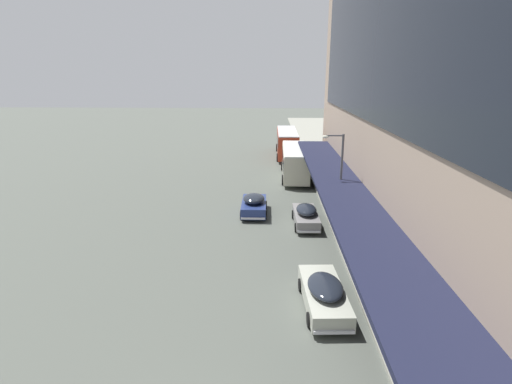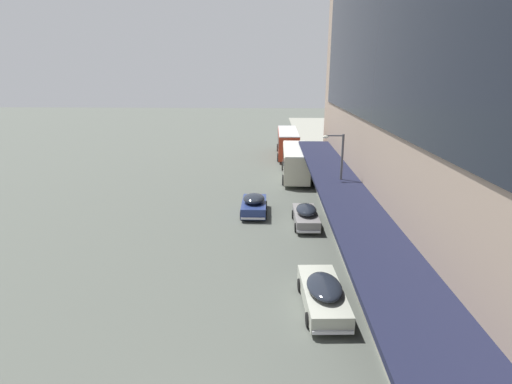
% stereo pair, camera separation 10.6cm
% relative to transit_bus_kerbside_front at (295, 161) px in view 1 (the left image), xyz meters
% --- Properties ---
extents(transit_bus_kerbside_front, '(2.83, 9.47, 3.12)m').
position_rel_transit_bus_kerbside_front_xyz_m(transit_bus_kerbside_front, '(0.00, 0.00, 0.00)').
color(transit_bus_kerbside_front, beige).
rests_on(transit_bus_kerbside_front, ground).
extents(transit_bus_kerbside_rear, '(2.78, 10.52, 3.35)m').
position_rel_transit_bus_kerbside_front_xyz_m(transit_bus_kerbside_rear, '(-0.36, 11.19, 0.12)').
color(transit_bus_kerbside_rear, '#AB3722').
rests_on(transit_bus_kerbside_rear, ground).
extents(sedan_trailing_near, '(1.82, 4.49, 1.56)m').
position_rel_transit_bus_kerbside_front_xyz_m(sedan_trailing_near, '(-0.01, -13.65, -1.04)').
color(sedan_trailing_near, gray).
rests_on(sedan_trailing_near, ground).
extents(sedan_lead_mid, '(2.11, 5.03, 1.48)m').
position_rel_transit_bus_kerbside_front_xyz_m(sedan_lead_mid, '(-0.07, -24.15, -1.06)').
color(sedan_lead_mid, beige).
rests_on(sedan_lead_mid, ground).
extents(sedan_lead_near, '(1.99, 4.23, 1.62)m').
position_rel_transit_bus_kerbside_front_xyz_m(sedan_lead_near, '(-3.79, -11.41, -1.01)').
color(sedan_lead_near, navy).
rests_on(sedan_lead_near, ground).
extents(pedestrian_at_kerb, '(0.33, 0.61, 1.86)m').
position_rel_transit_bus_kerbside_front_xyz_m(pedestrian_at_kerb, '(2.52, -25.07, -0.62)').
color(pedestrian_at_kerb, black).
rests_on(pedestrian_at_kerb, sidewalk_kerb).
extents(street_lamp, '(1.50, 0.28, 6.34)m').
position_rel_transit_bus_kerbside_front_xyz_m(street_lamp, '(2.19, -13.27, 2.07)').
color(street_lamp, '#4C4C51').
rests_on(street_lamp, sidewalk_kerb).
extents(fire_hydrant, '(0.20, 0.40, 0.70)m').
position_rel_transit_bus_kerbside_front_xyz_m(fire_hydrant, '(2.06, -23.87, -1.31)').
color(fire_hydrant, red).
rests_on(fire_hydrant, sidewalk_kerb).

